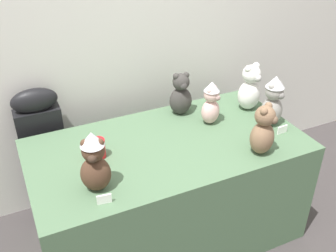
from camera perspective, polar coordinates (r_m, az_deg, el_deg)
wall_back at (r=2.59m, az=-6.52°, el=16.01°), size 7.00×0.08×2.60m
display_table at (r=2.48m, az=0.00°, el=-9.45°), size 1.59×0.83×0.71m
instrument_case at (r=2.70m, az=-17.48°, el=-3.88°), size 0.28×0.12×0.95m
teddy_bear_cocoa at (r=1.88m, az=-10.66°, el=-5.22°), size 0.18×0.17×0.33m
teddy_bear_charcoal at (r=2.51m, az=1.88°, el=4.54°), size 0.16×0.14×0.29m
teddy_bear_ash at (r=2.45m, az=15.02°, el=3.47°), size 0.18×0.16×0.33m
teddy_bear_snow at (r=2.62m, az=11.85°, el=5.40°), size 0.19×0.17×0.32m
teddy_bear_blush at (r=2.41m, az=6.28°, el=3.34°), size 0.16×0.16×0.28m
teddy_bear_mocha at (r=2.18m, az=13.68°, el=-0.69°), size 0.20×0.19×0.30m
party_cup_red at (r=2.16m, az=-10.15°, el=-3.23°), size 0.08×0.08×0.11m
name_card_front_left at (r=1.87m, az=-9.26°, el=-10.46°), size 0.07×0.02×0.05m
name_card_front_middle at (r=2.44m, az=16.30°, el=-0.51°), size 0.07×0.01×0.05m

